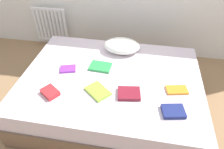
{
  "coord_description": "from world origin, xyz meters",
  "views": [
    {
      "loc": [
        0.3,
        -1.68,
        1.97
      ],
      "look_at": [
        0.0,
        0.05,
        0.48
      ],
      "focal_mm": 32.74,
      "sensor_mm": 36.0,
      "label": 1
    }
  ],
  "objects_px": {
    "textbook_red": "(50,92)",
    "textbook_orange": "(177,90)",
    "textbook_purple": "(68,69)",
    "radiator": "(51,25)",
    "textbook_lime": "(98,91)",
    "pillow": "(122,46)",
    "bed": "(111,92)",
    "textbook_green": "(100,67)",
    "textbook_maroon": "(129,93)",
    "textbook_navy": "(173,111)"
  },
  "relations": [
    {
      "from": "textbook_red",
      "to": "textbook_orange",
      "type": "xyz_separation_m",
      "value": [
        1.25,
        0.27,
        -0.01
      ]
    },
    {
      "from": "textbook_purple",
      "to": "textbook_orange",
      "type": "height_order",
      "value": "textbook_purple"
    },
    {
      "from": "radiator",
      "to": "textbook_red",
      "type": "height_order",
      "value": "radiator"
    },
    {
      "from": "textbook_lime",
      "to": "textbook_orange",
      "type": "bearing_deg",
      "value": 52.03
    },
    {
      "from": "pillow",
      "to": "textbook_orange",
      "type": "bearing_deg",
      "value": -43.84
    },
    {
      "from": "radiator",
      "to": "textbook_purple",
      "type": "relative_size",
      "value": 3.33
    },
    {
      "from": "bed",
      "to": "textbook_red",
      "type": "relative_size",
      "value": 11.55
    },
    {
      "from": "pillow",
      "to": "textbook_green",
      "type": "bearing_deg",
      "value": -116.97
    },
    {
      "from": "textbook_red",
      "to": "textbook_maroon",
      "type": "bearing_deg",
      "value": 44.32
    },
    {
      "from": "radiator",
      "to": "textbook_red",
      "type": "bearing_deg",
      "value": -66.59
    },
    {
      "from": "textbook_orange",
      "to": "pillow",
      "type": "bearing_deg",
      "value": 124.51
    },
    {
      "from": "radiator",
      "to": "textbook_navy",
      "type": "distance_m",
      "value": 2.48
    },
    {
      "from": "textbook_navy",
      "to": "textbook_orange",
      "type": "relative_size",
      "value": 0.96
    },
    {
      "from": "bed",
      "to": "textbook_navy",
      "type": "xyz_separation_m",
      "value": [
        0.65,
        -0.41,
        0.27
      ]
    },
    {
      "from": "bed",
      "to": "textbook_purple",
      "type": "height_order",
      "value": "textbook_purple"
    },
    {
      "from": "textbook_red",
      "to": "textbook_green",
      "type": "xyz_separation_m",
      "value": [
        0.4,
        0.5,
        -0.01
      ]
    },
    {
      "from": "textbook_green",
      "to": "pillow",
      "type": "bearing_deg",
      "value": 66.6
    },
    {
      "from": "bed",
      "to": "textbook_red",
      "type": "distance_m",
      "value": 0.72
    },
    {
      "from": "textbook_purple",
      "to": "textbook_orange",
      "type": "distance_m",
      "value": 1.21
    },
    {
      "from": "pillow",
      "to": "textbook_lime",
      "type": "bearing_deg",
      "value": -99.98
    },
    {
      "from": "textbook_lime",
      "to": "textbook_red",
      "type": "xyz_separation_m",
      "value": [
        -0.46,
        -0.11,
        0.01
      ]
    },
    {
      "from": "textbook_purple",
      "to": "textbook_red",
      "type": "xyz_separation_m",
      "value": [
        -0.04,
        -0.4,
        0.01
      ]
    },
    {
      "from": "textbook_maroon",
      "to": "textbook_green",
      "type": "height_order",
      "value": "textbook_maroon"
    },
    {
      "from": "textbook_maroon",
      "to": "textbook_navy",
      "type": "height_order",
      "value": "textbook_navy"
    },
    {
      "from": "pillow",
      "to": "textbook_maroon",
      "type": "distance_m",
      "value": 0.79
    },
    {
      "from": "bed",
      "to": "pillow",
      "type": "distance_m",
      "value": 0.61
    },
    {
      "from": "textbook_lime",
      "to": "textbook_navy",
      "type": "bearing_deg",
      "value": 29.94
    },
    {
      "from": "bed",
      "to": "pillow",
      "type": "xyz_separation_m",
      "value": [
        0.05,
        0.51,
        0.33
      ]
    },
    {
      "from": "radiator",
      "to": "textbook_maroon",
      "type": "relative_size",
      "value": 2.61
    },
    {
      "from": "pillow",
      "to": "textbook_red",
      "type": "xyz_separation_m",
      "value": [
        -0.6,
        -0.89,
        -0.05
      ]
    },
    {
      "from": "bed",
      "to": "textbook_orange",
      "type": "height_order",
      "value": "textbook_orange"
    },
    {
      "from": "pillow",
      "to": "textbook_purple",
      "type": "bearing_deg",
      "value": -138.56
    },
    {
      "from": "textbook_maroon",
      "to": "textbook_green",
      "type": "distance_m",
      "value": 0.53
    },
    {
      "from": "textbook_lime",
      "to": "bed",
      "type": "bearing_deg",
      "value": 112.1
    },
    {
      "from": "pillow",
      "to": "textbook_green",
      "type": "height_order",
      "value": "pillow"
    },
    {
      "from": "radiator",
      "to": "textbook_maroon",
      "type": "distance_m",
      "value": 2.06
    },
    {
      "from": "radiator",
      "to": "textbook_green",
      "type": "distance_m",
      "value": 1.53
    },
    {
      "from": "textbook_red",
      "to": "textbook_maroon",
      "type": "height_order",
      "value": "textbook_red"
    },
    {
      "from": "textbook_purple",
      "to": "textbook_lime",
      "type": "xyz_separation_m",
      "value": [
        0.42,
        -0.29,
        -0.0
      ]
    },
    {
      "from": "radiator",
      "to": "pillow",
      "type": "height_order",
      "value": "radiator"
    },
    {
      "from": "bed",
      "to": "pillow",
      "type": "relative_size",
      "value": 4.42
    },
    {
      "from": "textbook_red",
      "to": "textbook_navy",
      "type": "bearing_deg",
      "value": 33.69
    },
    {
      "from": "bed",
      "to": "textbook_orange",
      "type": "relative_size",
      "value": 9.46
    },
    {
      "from": "bed",
      "to": "textbook_orange",
      "type": "bearing_deg",
      "value": -9.1
    },
    {
      "from": "textbook_purple",
      "to": "textbook_green",
      "type": "height_order",
      "value": "textbook_green"
    },
    {
      "from": "textbook_green",
      "to": "textbook_orange",
      "type": "bearing_deg",
      "value": -12.18
    },
    {
      "from": "textbook_green",
      "to": "radiator",
      "type": "bearing_deg",
      "value": 138.89
    },
    {
      "from": "textbook_navy",
      "to": "textbook_purple",
      "type": "bearing_deg",
      "value": 148.32
    },
    {
      "from": "radiator",
      "to": "textbook_green",
      "type": "relative_size",
      "value": 2.38
    },
    {
      "from": "textbook_navy",
      "to": "radiator",
      "type": "bearing_deg",
      "value": 128.33
    }
  ]
}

